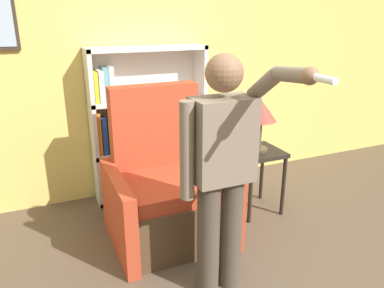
# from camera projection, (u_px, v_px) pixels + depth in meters

# --- Properties ---
(wall_back) EXTENTS (8.00, 0.11, 2.80)m
(wall_back) POSITION_uv_depth(u_px,v_px,m) (145.00, 58.00, 3.75)
(wall_back) COLOR #E0C160
(wall_back) RESTS_ON ground_plane
(bookcase) EXTENTS (1.17, 0.28, 1.53)m
(bookcase) POSITION_uv_depth(u_px,v_px,m) (139.00, 127.00, 3.78)
(bookcase) COLOR silver
(bookcase) RESTS_ON ground_plane
(armchair) EXTENTS (0.96, 0.85, 1.27)m
(armchair) POSITION_uv_depth(u_px,v_px,m) (166.00, 193.00, 3.16)
(armchair) COLOR #4C3823
(armchair) RESTS_ON ground_plane
(person_standing) EXTENTS (0.53, 0.78, 1.61)m
(person_standing) POSITION_uv_depth(u_px,v_px,m) (222.00, 167.00, 2.34)
(person_standing) COLOR #473D33
(person_standing) RESTS_ON ground_plane
(side_table) EXTENTS (0.42, 0.42, 0.62)m
(side_table) POSITION_uv_depth(u_px,v_px,m) (258.00, 162.00, 3.53)
(side_table) COLOR black
(side_table) RESTS_ON ground_plane
(table_lamp) EXTENTS (0.28, 0.28, 0.48)m
(table_lamp) POSITION_uv_depth(u_px,v_px,m) (261.00, 113.00, 3.37)
(table_lamp) COLOR #4C4233
(table_lamp) RESTS_ON side_table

